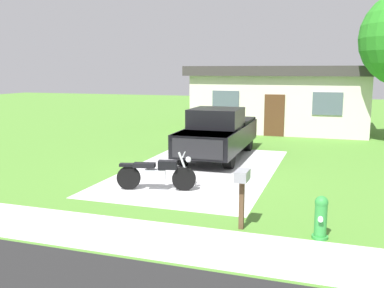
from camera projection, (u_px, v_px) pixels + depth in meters
The scene contains 8 objects.
ground_plane at pixel (201, 170), 14.40m from camera, with size 80.00×80.00×0.00m, color #4E842F.
driveway_pad at pixel (201, 170), 14.40m from camera, with size 4.76×8.43×0.01m, color silver.
sidewalk_strip at pixel (114, 233), 8.79m from camera, with size 36.00×1.80×0.01m, color silver.
motorcycle at pixel (157, 173), 11.91m from camera, with size 2.17×0.88×1.09m.
pickup_truck at pixel (219, 132), 16.44m from camera, with size 2.08×5.66×1.90m.
fire_hydrant at pixel (321, 218), 8.47m from camera, with size 0.32×0.40×0.87m.
mailbox at pixel (242, 184), 8.89m from camera, with size 0.26×0.48×1.26m.
neighbor_house at pixel (281, 98), 23.82m from camera, with size 9.60×5.60×3.50m.
Camera 1 is at (4.16, -13.42, 3.29)m, focal length 40.29 mm.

